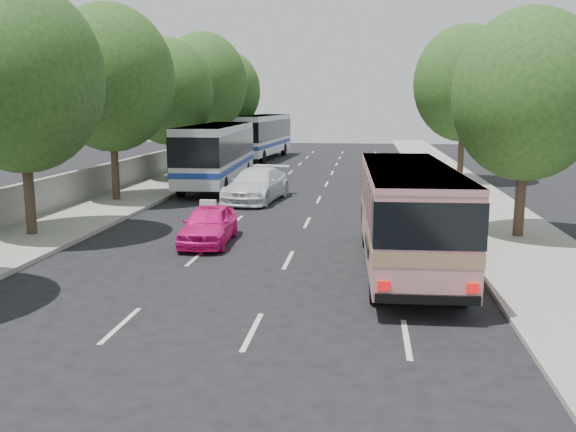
% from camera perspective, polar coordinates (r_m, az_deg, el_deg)
% --- Properties ---
extents(ground, '(120.00, 120.00, 0.00)m').
position_cam_1_polar(ground, '(15.12, -5.72, -7.81)').
color(ground, black).
rests_on(ground, ground).
extents(sidewalk_left, '(4.00, 90.00, 0.15)m').
position_cam_1_polar(sidewalk_left, '(36.26, -11.76, 2.89)').
color(sidewalk_left, '#9E998E').
rests_on(sidewalk_left, ground).
extents(sidewalk_right, '(4.00, 90.00, 0.12)m').
position_cam_1_polar(sidewalk_right, '(34.69, 15.87, 2.35)').
color(sidewalk_right, '#9E998E').
rests_on(sidewalk_right, ground).
extents(low_wall, '(0.30, 90.00, 1.50)m').
position_cam_1_polar(low_wall, '(36.79, -14.47, 4.18)').
color(low_wall, '#9E998E').
rests_on(low_wall, sidewalk_left).
extents(tree_left_b, '(5.70, 5.70, 8.88)m').
position_cam_1_polar(tree_left_b, '(23.13, -23.72, 12.32)').
color(tree_left_b, '#38281E').
rests_on(tree_left_b, ground).
extents(tree_left_c, '(6.00, 6.00, 9.35)m').
position_cam_1_polar(tree_left_c, '(30.38, -16.21, 12.71)').
color(tree_left_c, '#38281E').
rests_on(tree_left_c, ground).
extents(tree_left_d, '(5.52, 5.52, 8.60)m').
position_cam_1_polar(tree_left_d, '(37.82, -11.15, 11.67)').
color(tree_left_d, '#38281E').
rests_on(tree_left_d, ground).
extents(tree_left_e, '(6.30, 6.30, 9.82)m').
position_cam_1_polar(tree_left_e, '(45.48, -7.83, 12.54)').
color(tree_left_e, '#38281E').
rests_on(tree_left_e, ground).
extents(tree_left_f, '(5.88, 5.88, 9.16)m').
position_cam_1_polar(tree_left_f, '(53.28, -5.75, 11.81)').
color(tree_left_f, '#38281E').
rests_on(tree_left_f, ground).
extents(tree_right_near, '(5.10, 5.10, 7.95)m').
position_cam_1_polar(tree_right_near, '(22.60, 21.75, 10.95)').
color(tree_right_near, '#38281E').
rests_on(tree_right_near, ground).
extents(tree_right_far, '(6.00, 6.00, 9.35)m').
position_cam_1_polar(tree_right_far, '(38.38, 16.33, 12.16)').
color(tree_right_far, '#38281E').
rests_on(tree_right_far, ground).
extents(pink_bus, '(2.71, 9.43, 2.98)m').
position_cam_1_polar(pink_bus, '(17.72, 11.10, 0.95)').
color(pink_bus, '#CE848A').
rests_on(pink_bus, ground).
extents(pink_taxi, '(1.73, 3.96, 1.33)m').
position_cam_1_polar(pink_taxi, '(21.01, -7.44, -0.77)').
color(pink_taxi, '#F7158D').
rests_on(pink_taxi, ground).
extents(white_pickup, '(2.97, 5.78, 1.60)m').
position_cam_1_polar(white_pickup, '(29.94, -2.96, 2.93)').
color(white_pickup, silver).
rests_on(white_pickup, ground).
extents(tour_coach_front, '(3.11, 11.92, 3.53)m').
position_cam_1_polar(tour_coach_front, '(35.33, -6.65, 6.19)').
color(tour_coach_front, silver).
rests_on(tour_coach_front, ground).
extents(tour_coach_rear, '(3.56, 12.64, 3.73)m').
position_cam_1_polar(tour_coach_rear, '(52.58, -2.54, 7.78)').
color(tour_coach_rear, white).
rests_on(tour_coach_rear, ground).
extents(taxi_roof_sign, '(0.56, 0.20, 0.18)m').
position_cam_1_polar(taxi_roof_sign, '(20.87, -7.49, 1.26)').
color(taxi_roof_sign, silver).
rests_on(taxi_roof_sign, pink_taxi).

